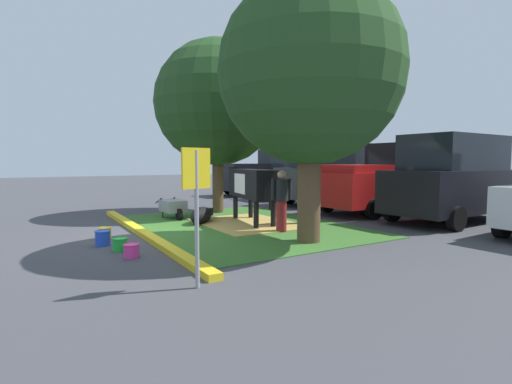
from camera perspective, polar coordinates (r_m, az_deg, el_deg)
The scene contains 21 objects.
ground_plane at distance 9.49m, azimuth -13.55°, elevation -6.25°, with size 80.00×80.00×0.00m, color #424247.
grass_island at distance 10.53m, azimuth -2.38°, elevation -5.00°, with size 7.09×5.05×0.02m, color #386B28.
curb_yellow at distance 9.55m, azimuth -16.68°, elevation -5.88°, with size 8.29×0.24×0.12m, color yellow.
hay_bedding at distance 10.74m, azimuth -1.37°, elevation -4.72°, with size 3.20×2.40×0.04m, color tan.
shade_tree_left at distance 13.19m, azimuth -5.86°, elevation 13.11°, with size 4.20×4.20×5.83m.
shade_tree_right at distance 8.49m, azimuth 8.17°, elevation 17.33°, with size 3.95×3.95×5.64m.
cow_holstein at distance 10.81m, azimuth -0.64°, elevation 1.22°, with size 3.11×1.08×1.58m.
calf_lying at distance 10.92m, azimuth -8.19°, elevation -3.49°, with size 1.16×1.14×0.48m.
person_handler at distance 10.63m, azimuth 7.08°, elevation -0.30°, with size 0.34×0.46×1.61m.
person_visitor_near at distance 9.44m, azimuth 3.85°, elevation -1.13°, with size 0.34×0.52×1.55m.
wheelbarrow at distance 11.97m, azimuth -12.35°, elevation -2.12°, with size 1.61×0.64×0.63m.
parking_sign at distance 5.26m, azimuth -8.96°, elevation 0.33°, with size 0.12×0.44×1.95m.
bucket_yellow at distance 9.37m, azimuth -21.77°, elevation -5.73°, with size 0.30×0.30×0.27m.
bucket_blue at distance 8.66m, azimuth -22.06°, elevation -6.40°, with size 0.33×0.33×0.32m.
bucket_green at distance 8.03m, azimuth -19.77°, elevation -7.38°, with size 0.30×0.30×0.26m.
bucket_pink at distance 7.43m, azimuth -18.22°, elevation -8.33°, with size 0.30×0.30×0.25m.
pickup_truck_black at distance 20.42m, azimuth 1.84°, elevation 2.78°, with size 2.39×5.48×2.42m.
sedan_silver at distance 18.29m, azimuth 6.45°, elevation 2.13°, with size 2.16×4.47×2.02m.
suv_dark_grey at distance 16.04m, azimuth 11.34°, elevation 2.75°, with size 2.27×4.68×2.52m.
pickup_truck_maroon at distance 14.10m, azimuth 18.95°, elevation 1.71°, with size 2.39×5.48×2.42m.
suv_black at distance 12.53m, azimuth 27.54°, elevation 1.81°, with size 2.27×4.68×2.52m.
Camera 1 is at (8.90, -2.79, 1.77)m, focal length 26.60 mm.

